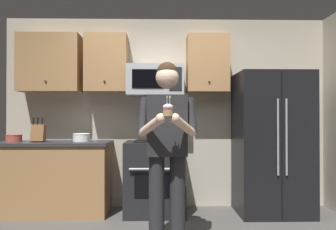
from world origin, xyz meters
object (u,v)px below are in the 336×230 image
(person, at_px, (167,142))
(bowl_small_colored, at_px, (14,138))
(oven_range, at_px, (155,177))
(bowl_large_white, at_px, (81,137))
(microwave, at_px, (155,81))
(cupcake, at_px, (168,110))
(knife_block, at_px, (38,133))
(refrigerator, at_px, (272,143))

(person, bearing_deg, bowl_small_colored, 149.75)
(oven_range, bearing_deg, bowl_large_white, 175.83)
(oven_range, height_order, microwave, microwave)
(cupcake, bearing_deg, person, 90.00)
(oven_range, xyz_separation_m, cupcake, (0.13, -1.46, 0.83))
(oven_range, distance_m, microwave, 1.26)
(knife_block, height_order, bowl_large_white, knife_block)
(refrigerator, height_order, bowl_large_white, refrigerator)
(refrigerator, xyz_separation_m, bowl_small_colored, (-3.30, 0.04, 0.07))
(microwave, distance_m, cupcake, 1.64)
(refrigerator, bearing_deg, microwave, 173.97)
(oven_range, relative_size, microwave, 1.26)
(oven_range, xyz_separation_m, bowl_small_colored, (-1.80, -0.00, 0.51))
(knife_block, xyz_separation_m, bowl_small_colored, (-0.32, 0.03, -0.06))
(bowl_large_white, bearing_deg, oven_range, -4.17)
(knife_block, height_order, bowl_small_colored, knife_block)
(person, bearing_deg, oven_range, 96.75)
(refrigerator, height_order, bowl_small_colored, refrigerator)
(person, bearing_deg, microwave, 96.10)
(bowl_large_white, bearing_deg, microwave, 2.95)
(refrigerator, xyz_separation_m, bowl_large_white, (-2.46, 0.11, 0.07))
(oven_range, distance_m, bowl_small_colored, 1.87)
(oven_range, distance_m, refrigerator, 1.56)
(oven_range, xyz_separation_m, refrigerator, (1.50, -0.04, 0.44))
(refrigerator, relative_size, bowl_large_white, 8.18)
(bowl_small_colored, height_order, person, person)
(knife_block, distance_m, cupcake, 2.17)
(microwave, height_order, refrigerator, microwave)
(oven_range, relative_size, refrigerator, 0.52)
(refrigerator, relative_size, person, 1.02)
(knife_block, xyz_separation_m, bowl_large_white, (0.52, 0.10, -0.06))
(oven_range, relative_size, bowl_small_colored, 4.58)
(knife_block, height_order, person, person)
(microwave, distance_m, knife_block, 1.64)
(person, bearing_deg, refrigerator, 38.56)
(microwave, bearing_deg, bowl_small_colored, -176.11)
(bowl_large_white, height_order, bowl_small_colored, bowl_large_white)
(bowl_small_colored, distance_m, cupcake, 2.44)
(bowl_small_colored, distance_m, person, 2.23)
(bowl_large_white, bearing_deg, bowl_small_colored, -175.04)
(refrigerator, distance_m, person, 1.75)
(oven_range, height_order, bowl_large_white, bowl_large_white)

